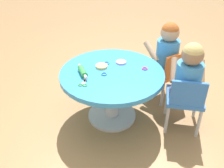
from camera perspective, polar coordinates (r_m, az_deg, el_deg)
ground_plane at (r=2.43m, az=-0.00°, el=-7.13°), size 10.00×10.00×0.00m
craft_table at (r=2.21m, az=-0.00°, el=0.10°), size 0.88×0.88×0.48m
child_chair_left at (r=2.22m, az=15.84°, el=-3.20°), size 0.39×0.39×0.54m
seated_child_left at (r=2.13m, az=16.69°, el=2.35°), size 0.42×0.37×0.51m
child_chair_right at (r=2.56m, az=12.19°, el=2.70°), size 0.39×0.39×0.54m
seated_child_right at (r=2.48m, az=12.17°, el=7.60°), size 0.42×0.38×0.51m
rolling_pin at (r=2.13m, az=-6.53°, el=2.82°), size 0.23×0.07×0.05m
craft_scissors at (r=2.01m, az=-6.32°, el=0.19°), size 0.14×0.10×0.01m
playdough_blob_0 at (r=2.29m, az=2.03°, el=4.88°), size 0.09×0.09×0.01m
playdough_blob_1 at (r=2.22m, az=-2.32°, el=3.98°), size 0.10×0.10×0.02m
cookie_cutter_0 at (r=2.28m, az=-1.28°, el=4.68°), size 0.06×0.06×0.01m
cookie_cutter_1 at (r=2.12m, az=-1.78°, el=2.26°), size 0.05×0.05×0.01m
cookie_cutter_2 at (r=2.21m, az=7.27°, el=3.42°), size 0.05×0.05×0.01m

